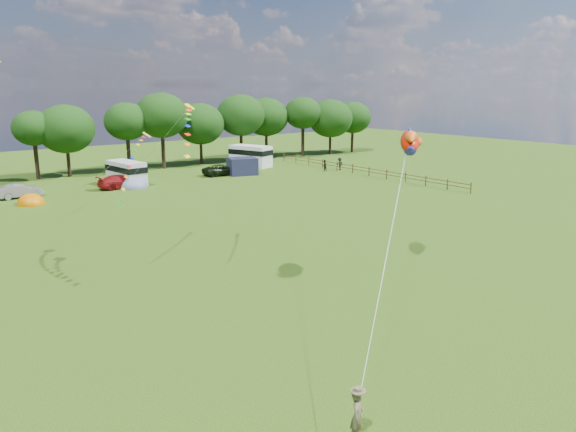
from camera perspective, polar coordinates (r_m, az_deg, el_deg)
ground_plane at (r=27.57m, az=10.34°, el=-11.18°), size 180.00×180.00×0.00m
tree_line at (r=75.78m, az=-18.93°, el=8.76°), size 102.98×10.98×10.27m
fence at (r=72.90m, az=7.40°, el=4.74°), size 0.12×33.12×1.20m
car_b at (r=63.49m, az=-25.59°, el=2.31°), size 4.06×1.60×1.42m
car_c at (r=65.40m, az=-16.57°, el=3.39°), size 5.04×2.15×1.51m
car_d at (r=72.27m, az=-6.76°, el=4.67°), size 5.12×2.50×1.37m
campervan_c at (r=67.16m, az=-16.11°, el=4.28°), size 2.99×5.84×2.75m
campervan_d at (r=79.62m, az=-3.82°, el=6.17°), size 4.32×6.52×2.95m
tent_orange at (r=59.74m, az=-24.62°, el=1.12°), size 2.66×2.91×2.08m
tent_greyblue at (r=65.66m, az=-15.54°, el=2.84°), size 3.53×3.86×2.63m
awning_navy at (r=72.42m, az=-4.68°, el=5.06°), size 4.14×3.69×2.18m
kite_flyer at (r=19.29m, az=7.07°, el=-19.54°), size 0.77×0.69×1.76m
fish_kite at (r=34.49m, az=12.28°, el=7.35°), size 3.08×2.99×1.82m
streamer_kite_b at (r=37.13m, az=-15.16°, el=5.99°), size 4.22×4.70×3.79m
streamer_kite_c at (r=34.63m, az=-10.08°, el=9.53°), size 3.19×4.96×2.81m
walker_a at (r=75.27m, az=3.71°, el=5.13°), size 0.74×0.46×1.52m
walker_b at (r=76.60m, az=5.27°, el=5.30°), size 1.12×0.60×1.67m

